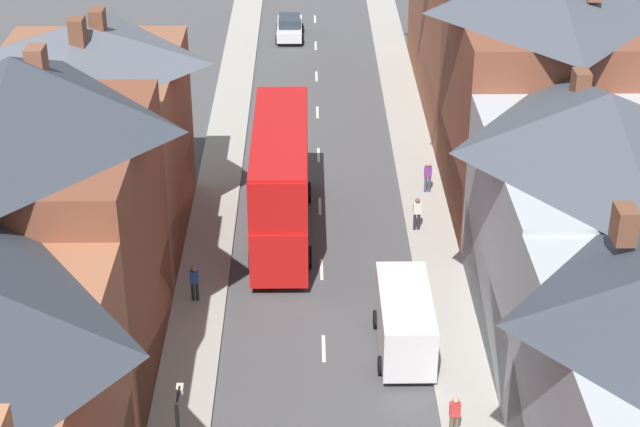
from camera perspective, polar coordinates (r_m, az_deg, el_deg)
pavement_left at (r=53.92m, az=-5.46°, el=1.40°), size 2.20×104.00×0.14m
pavement_right at (r=54.03m, az=5.39°, el=1.45°), size 2.20×104.00×0.14m
centre_line_dashes at (r=51.98m, az=-0.01°, el=0.39°), size 0.14×97.80×0.01m
terrace_row_right at (r=41.09m, az=14.54°, el=0.77°), size 8.00×70.48×13.47m
double_decker_bus_lead at (r=48.24m, az=-2.12°, el=1.82°), size 2.74×10.80×5.30m
car_near_silver at (r=75.43m, az=-1.63°, el=9.91°), size 1.90×4.36×1.59m
delivery_van at (r=41.04m, az=4.55°, el=-5.68°), size 2.20×5.20×2.41m
pedestrian_mid_left at (r=37.06m, az=7.20°, el=-10.59°), size 0.36×0.22×1.61m
pedestrian_mid_right at (r=44.19m, az=-6.71°, el=-3.61°), size 0.36×0.22×1.61m
pedestrian_far_left at (r=49.40m, az=5.20°, el=0.06°), size 0.36×0.22×1.61m
pedestrian_far_right at (r=52.96m, az=5.78°, el=2.03°), size 0.36×0.22×1.61m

